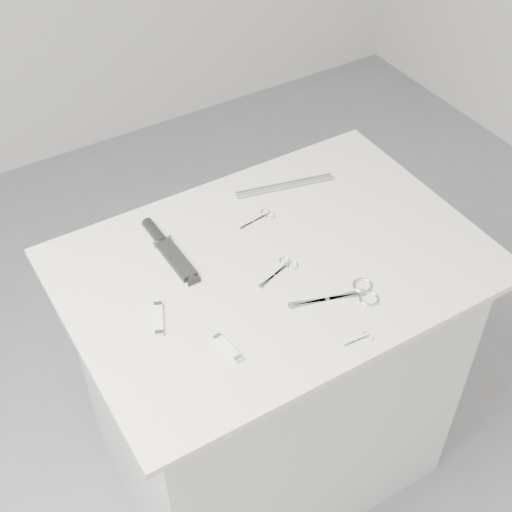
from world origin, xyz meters
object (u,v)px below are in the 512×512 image
pocket_knife_b (228,348)px  metal_rail (284,186)px  pocket_knife_a (159,319)px  embroidery_scissors_a (282,269)px  plinth (272,380)px  embroidery_scissors_b (261,218)px  tiny_scissors (362,339)px  large_shears (352,295)px  sheathed_knife (166,247)px

pocket_knife_b → metal_rail: 0.56m
pocket_knife_a → embroidery_scissors_a: bearing=-67.2°
pocket_knife_a → pocket_knife_b: size_ratio=1.11×
embroidery_scissors_a → pocket_knife_a: size_ratio=1.27×
plinth → embroidery_scissors_a: bearing=-89.9°
embroidery_scissors_b → metal_rail: metal_rail is taller
tiny_scissors → pocket_knife_b: 0.29m
large_shears → sheathed_knife: size_ratio=0.88×
pocket_knife_b → pocket_knife_a: bearing=24.3°
large_shears → sheathed_knife: 0.46m
tiny_scissors → metal_rail: (0.14, 0.52, 0.01)m
tiny_scissors → large_shears: bearing=67.3°
sheathed_knife → pocket_knife_b: bearing=174.5°
metal_rail → tiny_scissors: bearing=-104.9°
embroidery_scissors_a → pocket_knife_b: pocket_knife_b is taller
embroidery_scissors_a → metal_rail: (0.17, 0.26, 0.01)m
plinth → large_shears: large_shears is taller
sheathed_knife → metal_rail: sheathed_knife is taller
embroidery_scissors_a → tiny_scissors: bearing=-101.0°
pocket_knife_b → metal_rail: metal_rail is taller
plinth → large_shears: (0.09, -0.18, 0.47)m
metal_rail → pocket_knife_a: bearing=-152.8°
embroidery_scissors_b → sheathed_knife: 0.26m
embroidery_scissors_b → tiny_scissors: same height
embroidery_scissors_b → pocket_knife_b: pocket_knife_b is taller
embroidery_scissors_b → pocket_knife_b: (-0.28, -0.33, 0.00)m
large_shears → embroidery_scissors_a: bearing=137.9°
metal_rail → embroidery_scissors_a: bearing=-123.6°
plinth → pocket_knife_b: size_ratio=10.59×
embroidery_scissors_b → pocket_knife_a: (-0.37, -0.18, 0.00)m
embroidery_scissors_b → pocket_knife_a: pocket_knife_a is taller
sheathed_knife → large_shears: bearing=-141.7°
tiny_scissors → sheathed_knife: size_ratio=0.29×
large_shears → embroidery_scissors_b: size_ratio=1.99×
embroidery_scissors_a → metal_rail: size_ratio=0.45×
embroidery_scissors_a → tiny_scissors: (0.03, -0.27, -0.00)m
plinth → embroidery_scissors_b: embroidery_scissors_b is taller
embroidery_scissors_a → sheathed_knife: sheathed_knife is taller
large_shears → metal_rail: 0.42m
large_shears → tiny_scissors: bearing=-99.8°
pocket_knife_a → metal_rail: 0.55m
embroidery_scissors_b → metal_rail: bearing=24.1°
large_shears → tiny_scissors: 0.13m
embroidery_scissors_b → tiny_scissors: 0.45m
plinth → sheathed_knife: sheathed_knife is taller
large_shears → pocket_knife_a: size_ratio=2.19×
embroidery_scissors_a → embroidery_scissors_b: bearing=56.2°
tiny_scissors → embroidery_scissors_b: bearing=91.8°
pocket_knife_b → metal_rail: (0.40, 0.40, 0.00)m
embroidery_scissors_a → tiny_scissors: same height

